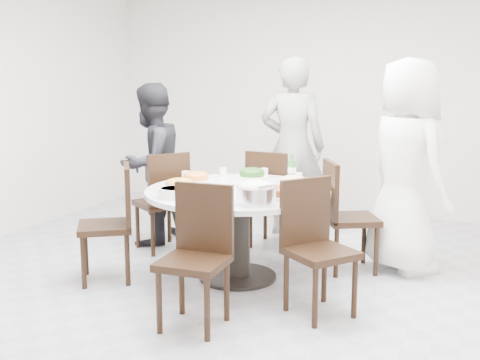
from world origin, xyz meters
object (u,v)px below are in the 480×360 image
at_px(dining_table, 238,234).
at_px(rice_bowl, 256,195).
at_px(soup_bowl, 174,193).
at_px(chair_se, 321,249).
at_px(chair_ne, 352,216).
at_px(chair_n, 274,198).
at_px(diner_left, 151,164).
at_px(chair_sw, 105,224).
at_px(diner_right, 406,166).
at_px(beverage_bottle, 292,168).
at_px(chair_s, 193,259).
at_px(chair_nw, 161,201).
at_px(diner_middle, 292,147).

distance_m(dining_table, rice_bowl, 0.69).
bearing_deg(soup_bowl, chair_se, -0.44).
xyz_separation_m(dining_table, chair_ne, (0.82, 0.56, 0.10)).
bearing_deg(chair_n, dining_table, 96.79).
bearing_deg(diner_left, dining_table, 71.09).
relative_size(chair_sw, diner_right, 0.53).
height_order(chair_n, chair_se, same).
height_order(chair_se, soup_bowl, chair_se).
bearing_deg(diner_right, dining_table, 75.14).
xyz_separation_m(chair_ne, chair_n, (-0.85, 0.44, 0.00)).
bearing_deg(beverage_bottle, diner_left, 174.14).
distance_m(chair_s, chair_se, 0.90).
relative_size(chair_ne, chair_nw, 1.00).
bearing_deg(beverage_bottle, soup_bowl, -123.31).
relative_size(chair_ne, chair_n, 1.00).
bearing_deg(diner_middle, chair_nw, 39.17).
xyz_separation_m(chair_nw, diner_middle, (0.98, 1.02, 0.44)).
bearing_deg(rice_bowl, chair_s, -111.56).
height_order(diner_right, beverage_bottle, diner_right).
bearing_deg(rice_bowl, soup_bowl, -177.23).
bearing_deg(diner_right, diner_middle, 12.44).
bearing_deg(diner_right, diner_left, 45.92).
relative_size(chair_n, soup_bowl, 4.05).
bearing_deg(chair_n, chair_nw, 33.26).
bearing_deg(chair_nw, diner_right, 131.15).
xyz_separation_m(dining_table, chair_sw, (-0.98, -0.45, 0.10)).
distance_m(chair_ne, chair_sw, 2.06).
bearing_deg(diner_left, beverage_bottle, 93.83).
distance_m(chair_s, soup_bowl, 0.76).
relative_size(chair_n, diner_right, 0.53).
xyz_separation_m(diner_left, beverage_bottle, (1.49, -0.15, 0.08)).
xyz_separation_m(chair_ne, soup_bowl, (-1.15, -1.02, 0.31)).
distance_m(chair_n, diner_left, 1.25).
bearing_deg(diner_middle, chair_sw, 56.73).
height_order(chair_nw, soup_bowl, chair_nw).
distance_m(diner_left, rice_bowl, 1.86).
bearing_deg(chair_ne, chair_se, 152.00).
bearing_deg(chair_nw, chair_n, 152.63).
relative_size(chair_sw, diner_left, 0.60).
distance_m(chair_nw, chair_se, 2.05).
distance_m(chair_nw, rice_bowl, 1.64).
bearing_deg(diner_middle, soup_bowl, 73.86).
bearing_deg(chair_nw, chair_ne, 126.71).
relative_size(dining_table, chair_sw, 1.58).
bearing_deg(diner_middle, chair_ne, 124.56).
bearing_deg(diner_middle, beverage_bottle, 100.43).
bearing_deg(chair_nw, rice_bowl, 89.71).
height_order(chair_sw, soup_bowl, chair_sw).
relative_size(diner_right, diner_middle, 0.98).
bearing_deg(diner_middle, rice_bowl, 93.02).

